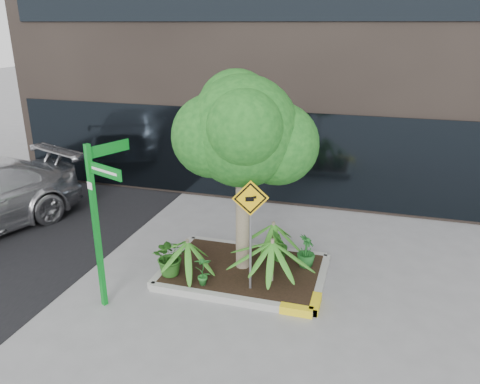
# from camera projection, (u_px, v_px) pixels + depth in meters

# --- Properties ---
(ground) EXTENTS (80.00, 80.00, 0.00)m
(ground) POSITION_uv_depth(u_px,v_px,m) (231.00, 280.00, 9.58)
(ground) COLOR gray
(ground) RESTS_ON ground
(planter) EXTENTS (3.35, 2.36, 0.15)m
(planter) POSITION_uv_depth(u_px,v_px,m) (245.00, 271.00, 9.74)
(planter) COLOR #9E9E99
(planter) RESTS_ON ground
(tree) EXTENTS (2.76, 2.45, 4.15)m
(tree) POSITION_uv_depth(u_px,v_px,m) (243.00, 131.00, 8.87)
(tree) COLOR gray
(tree) RESTS_ON ground
(palm_front) EXTENTS (1.01, 1.01, 1.13)m
(palm_front) POSITION_uv_depth(u_px,v_px,m) (272.00, 242.00, 9.00)
(palm_front) COLOR gray
(palm_front) RESTS_ON ground
(palm_left) EXTENTS (0.85, 0.85, 0.95)m
(palm_left) POSITION_uv_depth(u_px,v_px,m) (187.00, 242.00, 9.32)
(palm_left) COLOR gray
(palm_left) RESTS_ON ground
(palm_back) EXTENTS (0.89, 0.89, 0.99)m
(palm_back) POSITION_uv_depth(u_px,v_px,m) (274.00, 224.00, 10.05)
(palm_back) COLOR gray
(palm_back) RESTS_ON ground
(shrub_a) EXTENTS (1.03, 1.03, 0.81)m
(shrub_a) POSITION_uv_depth(u_px,v_px,m) (171.00, 256.00, 9.39)
(shrub_a) COLOR #235719
(shrub_a) RESTS_ON planter
(shrub_b) EXTENTS (0.41, 0.41, 0.68)m
(shrub_b) POSITION_uv_depth(u_px,v_px,m) (306.00, 251.00, 9.72)
(shrub_b) COLOR #1A591F
(shrub_b) RESTS_ON planter
(shrub_c) EXTENTS (0.40, 0.40, 0.63)m
(shrub_c) POSITION_uv_depth(u_px,v_px,m) (203.00, 270.00, 9.03)
(shrub_c) COLOR #216B25
(shrub_c) RESTS_ON planter
(shrub_d) EXTENTS (0.48, 0.48, 0.75)m
(shrub_d) POSITION_uv_depth(u_px,v_px,m) (280.00, 245.00, 9.92)
(shrub_d) COLOR #28691E
(shrub_d) RESTS_ON planter
(street_sign_post) EXTENTS (0.85, 1.12, 3.08)m
(street_sign_post) POSITION_uv_depth(u_px,v_px,m) (99.00, 210.00, 8.12)
(street_sign_post) COLOR #0C8923
(street_sign_post) RESTS_ON ground
(cattle_sign) EXTENTS (0.64, 0.26, 2.19)m
(cattle_sign) POSITION_uv_depth(u_px,v_px,m) (251.00, 217.00, 8.52)
(cattle_sign) COLOR slate
(cattle_sign) RESTS_ON ground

